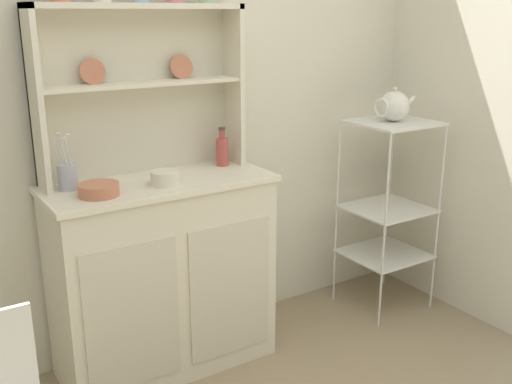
# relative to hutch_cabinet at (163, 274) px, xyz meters

# --- Properties ---
(wall_back) EXTENTS (3.84, 0.05, 2.50)m
(wall_back) POSITION_rel_hutch_cabinet_xyz_m (0.03, 0.26, 0.78)
(wall_back) COLOR silver
(wall_back) RESTS_ON ground
(hutch_cabinet) EXTENTS (1.01, 0.45, 0.91)m
(hutch_cabinet) POSITION_rel_hutch_cabinet_xyz_m (0.00, 0.00, 0.00)
(hutch_cabinet) COLOR silver
(hutch_cabinet) RESTS_ON ground
(hutch_shelf_unit) EXTENTS (0.94, 0.18, 0.75)m
(hutch_shelf_unit) POSITION_rel_hutch_cabinet_xyz_m (-0.00, 0.16, 0.88)
(hutch_shelf_unit) COLOR beige
(hutch_shelf_unit) RESTS_ON hutch_cabinet
(bakers_rack) EXTENTS (0.42, 0.40, 1.07)m
(bakers_rack) POSITION_rel_hutch_cabinet_xyz_m (1.31, -0.11, 0.19)
(bakers_rack) COLOR silver
(bakers_rack) RESTS_ON ground
(bowl_mixing_large) EXTENTS (0.17, 0.17, 0.05)m
(bowl_mixing_large) POSITION_rel_hutch_cabinet_xyz_m (-0.29, -0.07, 0.47)
(bowl_mixing_large) COLOR #C67556
(bowl_mixing_large) RESTS_ON hutch_cabinet
(bowl_floral_medium) EXTENTS (0.13, 0.13, 0.06)m
(bowl_floral_medium) POSITION_rel_hutch_cabinet_xyz_m (-0.00, -0.07, 0.48)
(bowl_floral_medium) COLOR silver
(bowl_floral_medium) RESTS_ON hutch_cabinet
(jam_bottle) EXTENTS (0.06, 0.06, 0.19)m
(jam_bottle) POSITION_rel_hutch_cabinet_xyz_m (0.37, 0.09, 0.52)
(jam_bottle) COLOR #B74C47
(jam_bottle) RESTS_ON hutch_cabinet
(utensil_jar) EXTENTS (0.08, 0.08, 0.24)m
(utensil_jar) POSITION_rel_hutch_cabinet_xyz_m (-0.37, 0.08, 0.51)
(utensil_jar) COLOR #B2B7C6
(utensil_jar) RESTS_ON hutch_cabinet
(porcelain_teapot) EXTENTS (0.25, 0.16, 0.18)m
(porcelain_teapot) POSITION_rel_hutch_cabinet_xyz_m (1.30, -0.11, 0.68)
(porcelain_teapot) COLOR white
(porcelain_teapot) RESTS_ON bakers_rack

